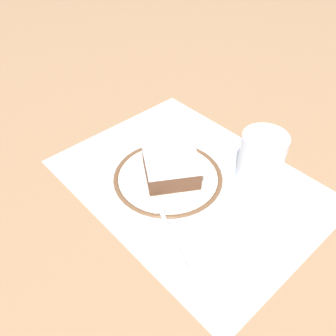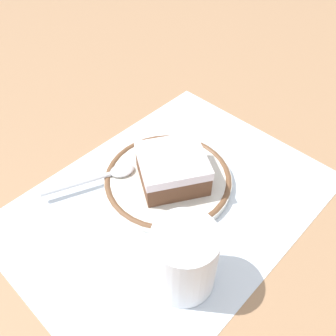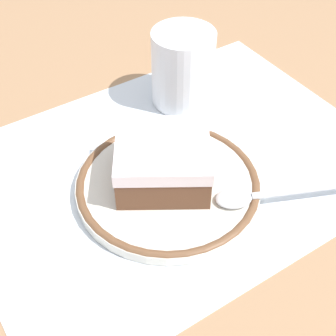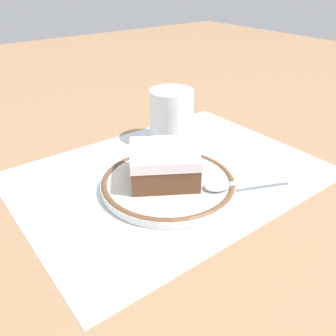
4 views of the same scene
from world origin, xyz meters
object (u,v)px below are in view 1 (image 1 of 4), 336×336
object	(u,v)px
plate	(168,178)
cake_slice	(171,164)
spoon	(164,217)
cup	(261,161)

from	to	relation	value
plate	cake_slice	distance (m)	0.03
spoon	cup	bearing A→B (deg)	-100.46
cake_slice	cup	xyz separation A→B (m)	(-0.10, -0.11, 0.01)
cake_slice	cup	world-z (taller)	cup
cake_slice	cup	distance (m)	0.15
plate	cup	xyz separation A→B (m)	(-0.10, -0.12, 0.03)
cake_slice	cup	size ratio (longest dim) A/B	1.36
cup	plate	bearing A→B (deg)	50.39
plate	cake_slice	size ratio (longest dim) A/B	1.52
spoon	cup	distance (m)	0.19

